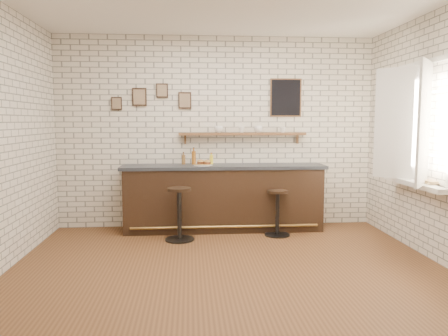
# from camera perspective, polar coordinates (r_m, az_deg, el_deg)

# --- Properties ---
(ground) EXTENTS (5.00, 5.00, 0.00)m
(ground) POSITION_cam_1_polar(r_m,az_deg,el_deg) (5.23, 0.47, -12.60)
(ground) COLOR brown
(ground) RESTS_ON ground
(bar_counter) EXTENTS (3.10, 0.65, 1.01)m
(bar_counter) POSITION_cam_1_polar(r_m,az_deg,el_deg) (6.76, -0.07, -3.85)
(bar_counter) COLOR #301F12
(bar_counter) RESTS_ON ground
(sandwich_plate) EXTENTS (0.28, 0.28, 0.01)m
(sandwich_plate) POSITION_cam_1_polar(r_m,az_deg,el_deg) (6.61, -2.72, 0.38)
(sandwich_plate) COLOR white
(sandwich_plate) RESTS_ON bar_counter
(ciabatta_sandwich) EXTENTS (0.23, 0.16, 0.07)m
(ciabatta_sandwich) POSITION_cam_1_polar(r_m,az_deg,el_deg) (6.61, -2.63, 0.74)
(ciabatta_sandwich) COLOR #B38649
(ciabatta_sandwich) RESTS_ON sandwich_plate
(potato_chips) EXTENTS (0.26, 0.17, 0.00)m
(potato_chips) POSITION_cam_1_polar(r_m,az_deg,el_deg) (6.61, -2.92, 0.44)
(potato_chips) COLOR gold
(potato_chips) RESTS_ON sandwich_plate
(bitters_bottle_brown) EXTENTS (0.06, 0.06, 0.19)m
(bitters_bottle_brown) POSITION_cam_1_polar(r_m,az_deg,el_deg) (6.80, -5.32, 1.13)
(bitters_bottle_brown) COLOR brown
(bitters_bottle_brown) RESTS_ON bar_counter
(bitters_bottle_white) EXTENTS (0.06, 0.06, 0.22)m
(bitters_bottle_white) POSITION_cam_1_polar(r_m,az_deg,el_deg) (6.80, -3.96, 1.23)
(bitters_bottle_white) COLOR silver
(bitters_bottle_white) RESTS_ON bar_counter
(bitters_bottle_amber) EXTENTS (0.06, 0.06, 0.26)m
(bitters_bottle_amber) POSITION_cam_1_polar(r_m,az_deg,el_deg) (6.80, -3.97, 1.39)
(bitters_bottle_amber) COLOR #925317
(bitters_bottle_amber) RESTS_ON bar_counter
(condiment_bottle_yellow) EXTENTS (0.06, 0.06, 0.18)m
(condiment_bottle_yellow) POSITION_cam_1_polar(r_m,az_deg,el_deg) (6.81, -1.66, 1.14)
(condiment_bottle_yellow) COLOR yellow
(condiment_bottle_yellow) RESTS_ON bar_counter
(bar_stool_left) EXTENTS (0.42, 0.42, 0.75)m
(bar_stool_left) POSITION_cam_1_polar(r_m,az_deg,el_deg) (6.21, -5.85, -5.76)
(bar_stool_left) COLOR black
(bar_stool_left) RESTS_ON ground
(bar_stool_right) EXTENTS (0.37, 0.37, 0.67)m
(bar_stool_right) POSITION_cam_1_polar(r_m,az_deg,el_deg) (6.49, 6.99, -5.63)
(bar_stool_right) COLOR black
(bar_stool_right) RESTS_ON ground
(wall_shelf) EXTENTS (2.00, 0.18, 0.18)m
(wall_shelf) POSITION_cam_1_polar(r_m,az_deg,el_deg) (6.89, 2.42, 4.47)
(wall_shelf) COLOR brown
(wall_shelf) RESTS_ON ground
(shelf_cup_a) EXTENTS (0.19, 0.19, 0.10)m
(shelf_cup_a) POSITION_cam_1_polar(r_m,az_deg,el_deg) (6.85, -0.69, 5.08)
(shelf_cup_a) COLOR white
(shelf_cup_a) RESTS_ON wall_shelf
(shelf_cup_b) EXTENTS (0.13, 0.13, 0.09)m
(shelf_cup_b) POSITION_cam_1_polar(r_m,az_deg,el_deg) (6.88, 2.31, 5.03)
(shelf_cup_b) COLOR white
(shelf_cup_b) RESTS_ON wall_shelf
(shelf_cup_c) EXTENTS (0.19, 0.19, 0.11)m
(shelf_cup_c) POSITION_cam_1_polar(r_m,az_deg,el_deg) (6.92, 4.50, 5.08)
(shelf_cup_c) COLOR white
(shelf_cup_c) RESTS_ON wall_shelf
(shelf_cup_d) EXTENTS (0.12, 0.12, 0.09)m
(shelf_cup_d) POSITION_cam_1_polar(r_m,az_deg,el_deg) (6.99, 7.65, 4.98)
(shelf_cup_d) COLOR white
(shelf_cup_d) RESTS_ON wall_shelf
(back_wall_decor) EXTENTS (2.96, 0.02, 0.56)m
(back_wall_decor) POSITION_cam_1_polar(r_m,az_deg,el_deg) (6.95, 0.93, 9.17)
(back_wall_decor) COLOR black
(back_wall_decor) RESTS_ON ground
(window_sill) EXTENTS (0.20, 1.35, 0.06)m
(window_sill) POSITION_cam_1_polar(r_m,az_deg,el_deg) (6.00, 23.70, -1.85)
(window_sill) COLOR white
(window_sill) RESTS_ON ground
(casement_window) EXTENTS (0.40, 1.30, 1.56)m
(casement_window) POSITION_cam_1_polar(r_m,az_deg,el_deg) (5.93, 23.65, 5.34)
(casement_window) COLOR white
(casement_window) RESTS_ON ground
(book_lower) EXTENTS (0.21, 0.26, 0.02)m
(book_lower) POSITION_cam_1_polar(r_m,az_deg,el_deg) (5.77, 24.69, -1.78)
(book_lower) COLOR tan
(book_lower) RESTS_ON window_sill
(book_upper) EXTENTS (0.20, 0.26, 0.02)m
(book_upper) POSITION_cam_1_polar(r_m,az_deg,el_deg) (5.78, 24.64, -1.56)
(book_upper) COLOR tan
(book_upper) RESTS_ON book_lower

